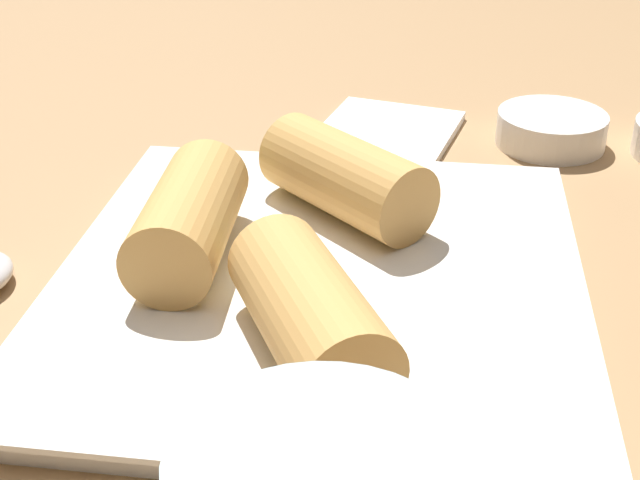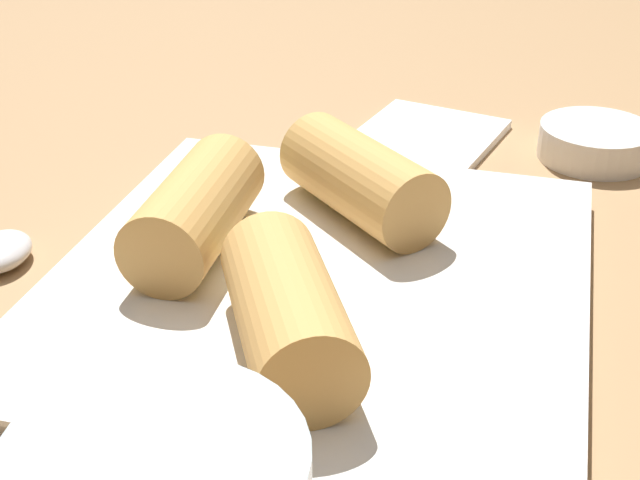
{
  "view_description": "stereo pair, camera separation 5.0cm",
  "coord_description": "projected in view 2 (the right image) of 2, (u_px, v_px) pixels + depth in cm",
  "views": [
    {
      "loc": [
        41.0,
        3.13,
        26.45
      ],
      "look_at": [
        3.81,
        -1.84,
        5.26
      ],
      "focal_mm": 50.0,
      "sensor_mm": 36.0,
      "label": 1
    },
    {
      "loc": [
        40.01,
        8.03,
        26.45
      ],
      "look_at": [
        3.81,
        -1.84,
        5.26
      ],
      "focal_mm": 50.0,
      "sensor_mm": 36.0,
      "label": 2
    }
  ],
  "objects": [
    {
      "name": "napkin",
      "position": [
        423.0,
        138.0,
        0.62
      ],
      "size": [
        12.38,
        11.17,
        0.6
      ],
      "color": "white",
      "rests_on": "table_surface"
    },
    {
      "name": "roll_front_left",
      "position": [
        199.0,
        207.0,
        0.45
      ],
      "size": [
        10.71,
        4.77,
        4.39
      ],
      "color": "#DBA356",
      "rests_on": "serving_plate"
    },
    {
      "name": "roll_front_right",
      "position": [
        356.0,
        176.0,
        0.48
      ],
      "size": [
        9.86,
        10.27,
        4.39
      ],
      "color": "#DBA356",
      "rests_on": "serving_plate"
    },
    {
      "name": "table_surface",
      "position": [
        372.0,
        280.0,
        0.48
      ],
      "size": [
        180.0,
        140.0,
        2.0
      ],
      "color": "#A87F54",
      "rests_on": "ground"
    },
    {
      "name": "serving_plate",
      "position": [
        320.0,
        284.0,
        0.44
      ],
      "size": [
        27.82,
        25.8,
        1.5
      ],
      "color": "white",
      "rests_on": "table_surface"
    },
    {
      "name": "roll_back_left",
      "position": [
        286.0,
        306.0,
        0.37
      ],
      "size": [
        10.77,
        8.52,
        4.39
      ],
      "color": "#DBA356",
      "rests_on": "serving_plate"
    },
    {
      "name": "dipping_bowl_near",
      "position": [
        596.0,
        141.0,
        0.59
      ],
      "size": [
        7.41,
        7.41,
        2.27
      ],
      "color": "white",
      "rests_on": "table_surface"
    }
  ]
}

